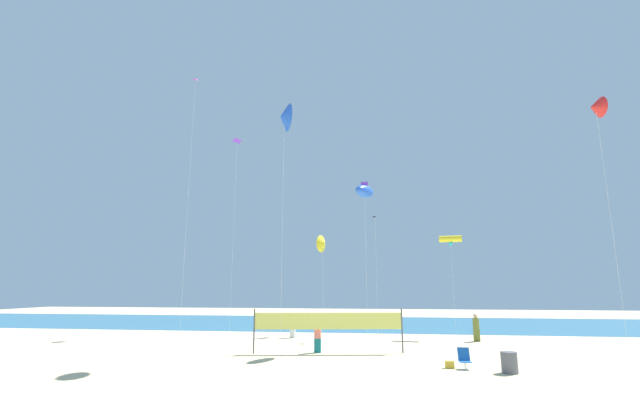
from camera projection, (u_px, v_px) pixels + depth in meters
name	position (u px, v px, depth m)	size (l,w,h in m)	color
ground_plane	(303.00, 390.00, 15.35)	(120.00, 120.00, 0.00)	beige
ocean_band	(355.00, 323.00, 44.16)	(120.00, 20.00, 0.01)	teal
beachgoer_olive_shirt	(476.00, 326.00, 29.33)	(0.42, 0.42, 1.83)	olive
beachgoer_coral_shirt	(318.00, 336.00, 24.29)	(0.39, 0.39, 1.69)	#19727A
beachgoer_navy_shirt	(293.00, 325.00, 31.39)	(0.40, 0.40, 1.73)	white
folding_beach_chair	(464.00, 358.00, 19.45)	(0.52, 0.65, 0.89)	#1959B2
trash_barrel	(509.00, 362.00, 18.40)	(0.68, 0.68, 0.87)	#595960
volleyball_net	(328.00, 323.00, 24.16)	(8.23, 1.48, 2.40)	#4C4C51
beach_handbag	(450.00, 365.00, 19.47)	(0.39, 0.20, 0.31)	gold
kite_blue_delta	(284.00, 117.00, 25.91)	(1.25, 1.74, 14.46)	silver
kite_violet_diamond	(237.00, 143.00, 38.87)	(0.74, 0.76, 16.79)	silver
kite_blue_inflatable	(365.00, 191.00, 27.22)	(1.52, 2.44, 10.13)	silver
kite_red_delta	(596.00, 108.00, 19.08)	(0.60, 0.98, 11.85)	silver
kite_yellow_delta	(323.00, 244.00, 35.18)	(0.91, 1.45, 7.77)	silver
kite_black_diamond	(375.00, 221.00, 33.17)	(0.53, 0.54, 9.03)	silver
kite_magenta_diamond	(194.00, 97.00, 33.29)	(0.56, 0.56, 19.59)	silver
kite_yellow_tube	(450.00, 239.00, 33.50)	(1.75, 0.77, 7.52)	silver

